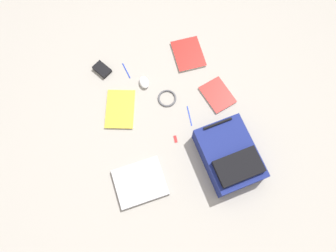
{
  "coord_description": "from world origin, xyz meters",
  "views": [
    {
      "loc": [
        -0.17,
        -0.68,
        1.93
      ],
      "look_at": [
        -0.05,
        -0.05,
        0.02
      ],
      "focal_mm": 32.47,
      "sensor_mm": 36.0,
      "label": 1
    }
  ],
  "objects_px": {
    "book_red": "(188,54)",
    "cable_coil": "(167,98)",
    "backpack": "(229,156)",
    "computer_mouse": "(144,82)",
    "book_manual": "(120,109)",
    "usb_stick": "(175,139)",
    "pen_blue": "(190,116)",
    "power_brick": "(102,69)",
    "pen_black": "(126,71)",
    "book_comic": "(217,95)",
    "laptop": "(140,182)"
  },
  "relations": [
    {
      "from": "pen_black",
      "to": "pen_blue",
      "type": "distance_m",
      "value": 0.56
    },
    {
      "from": "laptop",
      "to": "usb_stick",
      "type": "xyz_separation_m",
      "value": [
        0.28,
        0.24,
        -0.01
      ]
    },
    {
      "from": "book_comic",
      "to": "computer_mouse",
      "type": "height_order",
      "value": "computer_mouse"
    },
    {
      "from": "backpack",
      "to": "computer_mouse",
      "type": "distance_m",
      "value": 0.77
    },
    {
      "from": "usb_stick",
      "to": "book_red",
      "type": "bearing_deg",
      "value": 69.76
    },
    {
      "from": "pen_black",
      "to": "pen_blue",
      "type": "relative_size",
      "value": 0.9
    },
    {
      "from": "backpack",
      "to": "power_brick",
      "type": "height_order",
      "value": "backpack"
    },
    {
      "from": "book_comic",
      "to": "power_brick",
      "type": "relative_size",
      "value": 2.25
    },
    {
      "from": "laptop",
      "to": "usb_stick",
      "type": "relative_size",
      "value": 7.05
    },
    {
      "from": "book_red",
      "to": "cable_coil",
      "type": "relative_size",
      "value": 2.07
    },
    {
      "from": "book_red",
      "to": "laptop",
      "type": "bearing_deg",
      "value": -120.75
    },
    {
      "from": "backpack",
      "to": "pen_black",
      "type": "relative_size",
      "value": 3.63
    },
    {
      "from": "book_manual",
      "to": "book_red",
      "type": "bearing_deg",
      "value": 30.74
    },
    {
      "from": "computer_mouse",
      "to": "cable_coil",
      "type": "height_order",
      "value": "computer_mouse"
    },
    {
      "from": "computer_mouse",
      "to": "pen_blue",
      "type": "bearing_deg",
      "value": -54.69
    },
    {
      "from": "cable_coil",
      "to": "usb_stick",
      "type": "distance_m",
      "value": 0.3
    },
    {
      "from": "book_manual",
      "to": "power_brick",
      "type": "height_order",
      "value": "power_brick"
    },
    {
      "from": "laptop",
      "to": "pen_blue",
      "type": "distance_m",
      "value": 0.55
    },
    {
      "from": "backpack",
      "to": "laptop",
      "type": "distance_m",
      "value": 0.58
    },
    {
      "from": "book_comic",
      "to": "pen_black",
      "type": "distance_m",
      "value": 0.67
    },
    {
      "from": "book_red",
      "to": "cable_coil",
      "type": "bearing_deg",
      "value": -125.38
    },
    {
      "from": "cable_coil",
      "to": "pen_black",
      "type": "xyz_separation_m",
      "value": [
        -0.24,
        0.27,
        -0.0
      ]
    },
    {
      "from": "book_red",
      "to": "book_manual",
      "type": "distance_m",
      "value": 0.64
    },
    {
      "from": "usb_stick",
      "to": "book_manual",
      "type": "bearing_deg",
      "value": 139.12
    },
    {
      "from": "backpack",
      "to": "pen_black",
      "type": "xyz_separation_m",
      "value": [
        -0.54,
        0.76,
        -0.08
      ]
    },
    {
      "from": "book_red",
      "to": "pen_blue",
      "type": "xyz_separation_m",
      "value": [
        -0.1,
        -0.47,
        -0.01
      ]
    },
    {
      "from": "backpack",
      "to": "power_brick",
      "type": "xyz_separation_m",
      "value": [
        -0.71,
        0.8,
        -0.06
      ]
    },
    {
      "from": "laptop",
      "to": "book_red",
      "type": "xyz_separation_m",
      "value": [
        0.5,
        0.84,
        -0.01
      ]
    },
    {
      "from": "cable_coil",
      "to": "book_comic",
      "type": "bearing_deg",
      "value": -7.43
    },
    {
      "from": "book_manual",
      "to": "power_brick",
      "type": "bearing_deg",
      "value": 104.0
    },
    {
      "from": "backpack",
      "to": "book_comic",
      "type": "distance_m",
      "value": 0.46
    },
    {
      "from": "usb_stick",
      "to": "backpack",
      "type": "bearing_deg",
      "value": -33.3
    },
    {
      "from": "backpack",
      "to": "cable_coil",
      "type": "height_order",
      "value": "backpack"
    },
    {
      "from": "book_comic",
      "to": "book_red",
      "type": "bearing_deg",
      "value": 109.51
    },
    {
      "from": "pen_blue",
      "to": "usb_stick",
      "type": "distance_m",
      "value": 0.19
    },
    {
      "from": "backpack",
      "to": "computer_mouse",
      "type": "bearing_deg",
      "value": 123.93
    },
    {
      "from": "power_brick",
      "to": "usb_stick",
      "type": "distance_m",
      "value": 0.73
    },
    {
      "from": "laptop",
      "to": "book_manual",
      "type": "relative_size",
      "value": 1.08
    },
    {
      "from": "backpack",
      "to": "cable_coil",
      "type": "distance_m",
      "value": 0.58
    },
    {
      "from": "power_brick",
      "to": "pen_black",
      "type": "distance_m",
      "value": 0.17
    },
    {
      "from": "computer_mouse",
      "to": "book_manual",
      "type": "bearing_deg",
      "value": -145.09
    },
    {
      "from": "book_red",
      "to": "power_brick",
      "type": "height_order",
      "value": "power_brick"
    },
    {
      "from": "book_red",
      "to": "pen_black",
      "type": "relative_size",
      "value": 2.02
    },
    {
      "from": "book_manual",
      "to": "usb_stick",
      "type": "height_order",
      "value": "book_manual"
    },
    {
      "from": "laptop",
      "to": "book_red",
      "type": "distance_m",
      "value": 0.98
    },
    {
      "from": "pen_blue",
      "to": "book_comic",
      "type": "bearing_deg",
      "value": 27.0
    },
    {
      "from": "computer_mouse",
      "to": "laptop",
      "type": "bearing_deg",
      "value": -107.11
    },
    {
      "from": "power_brick",
      "to": "laptop",
      "type": "bearing_deg",
      "value": -81.4
    },
    {
      "from": "pen_black",
      "to": "usb_stick",
      "type": "distance_m",
      "value": 0.62
    },
    {
      "from": "laptop",
      "to": "power_brick",
      "type": "height_order",
      "value": "same"
    }
  ]
}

